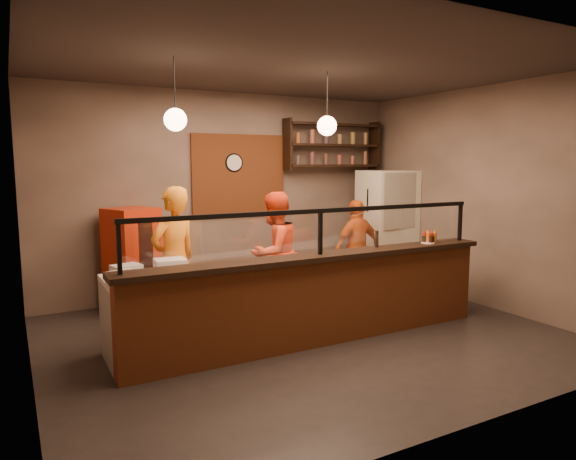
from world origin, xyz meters
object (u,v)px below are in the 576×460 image
cook_left (174,259)px  red_cooler (133,259)px  pizza_dough (301,261)px  condiment_caddy (429,239)px  fridge (386,228)px  cook_right (357,248)px  wall_clock (234,163)px  cook_mid (274,253)px  pepper_mill (377,239)px

cook_left → red_cooler: (-0.27, 1.17, -0.17)m
pizza_dough → condiment_caddy: condiment_caddy is taller
fridge → condiment_caddy: size_ratio=11.74×
red_cooler → cook_right: bearing=-38.9°
cook_right → fridge: size_ratio=0.78×
pizza_dough → fridge: bearing=30.7°
wall_clock → red_cooler: bearing=-169.7°
cook_mid → cook_right: (1.59, 0.23, -0.09)m
wall_clock → condiment_caddy: (1.62, -2.72, -0.99)m
cook_mid → red_cooler: (-1.70, 1.09, -0.12)m
cook_left → fridge: fridge is taller
wall_clock → cook_left: size_ratio=0.17×
pepper_mill → fridge: bearing=47.8°
red_cooler → pizza_dough: (1.60, -2.01, 0.17)m
condiment_caddy → pepper_mill: 0.84m
wall_clock → red_cooler: wall_clock is taller
cook_right → condiment_caddy: 1.58m
cook_right → pepper_mill: bearing=54.9°
wall_clock → red_cooler: (-1.70, -0.31, -1.37)m
cook_mid → red_cooler: 2.03m
cook_right → pizza_dough: cook_right is taller
cook_left → pizza_dough: size_ratio=3.30×
cook_mid → pizza_dough: bearing=61.9°
pizza_dough → cook_left: bearing=147.6°
cook_left → fridge: 4.00m
red_cooler → condiment_caddy: (3.32, -2.41, 0.37)m
wall_clock → cook_left: wall_clock is taller
cook_left → cook_mid: 1.44m
cook_left → cook_right: 3.05m
cook_left → red_cooler: size_ratio=1.24×
cook_mid → cook_right: cook_mid is taller
cook_left → pizza_dough: bearing=124.6°
cook_right → pepper_mill: cook_right is taller
pepper_mill → condiment_caddy: bearing=-2.5°
cook_left → condiment_caddy: 3.30m
condiment_caddy → red_cooler: bearing=144.0°
pizza_dough → pepper_mill: size_ratio=2.64×
cook_mid → fridge: bearing=172.5°
pizza_dough → pepper_mill: bearing=-22.2°
pizza_dough → cook_mid: bearing=83.5°
cook_right → condiment_caddy: size_ratio=9.12×
cook_left → red_cooler: bearing=-100.1°
condiment_caddy → cook_mid: bearing=140.8°
cook_left → cook_right: size_ratio=1.19×
cook_right → cook_mid: bearing=1.7°
condiment_caddy → pepper_mill: bearing=177.5°
cook_left → red_cooler: 1.21m
cook_right → pizza_dough: bearing=27.6°
condiment_caddy → pepper_mill: (-0.84, 0.04, 0.06)m
red_cooler → wall_clock: bearing=-13.9°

